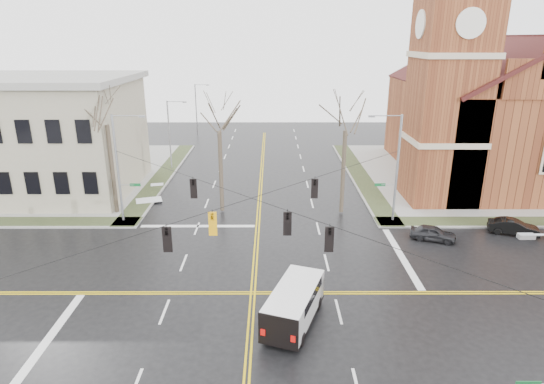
{
  "coord_description": "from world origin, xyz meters",
  "views": [
    {
      "loc": [
        1.14,
        -24.46,
        14.86
      ],
      "look_at": [
        1.19,
        6.0,
        4.53
      ],
      "focal_mm": 30.0,
      "sensor_mm": 36.0,
      "label": 1
    }
  ],
  "objects_px": {
    "streetlight_north_a": "(170,132)",
    "tree_nw_near": "(219,126)",
    "tree_nw_far": "(106,119)",
    "tree_ne": "(346,125)",
    "streetlight_north_b": "(197,107)",
    "signal_pole_ne": "(395,166)",
    "parked_car_a": "(433,233)",
    "parked_car_b": "(513,227)",
    "cargo_van": "(295,301)",
    "signal_pole_nw": "(120,166)",
    "church": "(491,101)"
  },
  "relations": [
    {
      "from": "signal_pole_nw",
      "to": "tree_nw_near",
      "type": "relative_size",
      "value": 0.83
    },
    {
      "from": "streetlight_north_a",
      "to": "parked_car_a",
      "type": "distance_m",
      "value": 31.88
    },
    {
      "from": "signal_pole_nw",
      "to": "tree_nw_far",
      "type": "distance_m",
      "value": 4.27
    },
    {
      "from": "church",
      "to": "tree_ne",
      "type": "distance_m",
      "value": 20.74
    },
    {
      "from": "tree_nw_far",
      "to": "tree_ne",
      "type": "relative_size",
      "value": 1.07
    },
    {
      "from": "signal_pole_ne",
      "to": "tree_nw_near",
      "type": "bearing_deg",
      "value": 170.87
    },
    {
      "from": "church",
      "to": "tree_nw_far",
      "type": "relative_size",
      "value": 2.35
    },
    {
      "from": "streetlight_north_a",
      "to": "parked_car_a",
      "type": "height_order",
      "value": "streetlight_north_a"
    },
    {
      "from": "signal_pole_ne",
      "to": "tree_nw_far",
      "type": "bearing_deg",
      "value": 175.22
    },
    {
      "from": "church",
      "to": "tree_nw_near",
      "type": "distance_m",
      "value": 30.12
    },
    {
      "from": "tree_nw_near",
      "to": "cargo_van",
      "type": "bearing_deg",
      "value": -71.01
    },
    {
      "from": "church",
      "to": "parked_car_a",
      "type": "relative_size",
      "value": 8.05
    },
    {
      "from": "signal_pole_ne",
      "to": "tree_nw_near",
      "type": "relative_size",
      "value": 0.83
    },
    {
      "from": "tree_ne",
      "to": "tree_nw_far",
      "type": "bearing_deg",
      "value": 179.9
    },
    {
      "from": "tree_nw_near",
      "to": "tree_ne",
      "type": "height_order",
      "value": "tree_ne"
    },
    {
      "from": "streetlight_north_a",
      "to": "tree_nw_far",
      "type": "height_order",
      "value": "tree_nw_far"
    },
    {
      "from": "streetlight_north_b",
      "to": "tree_nw_far",
      "type": "relative_size",
      "value": 0.68
    },
    {
      "from": "signal_pole_nw",
      "to": "tree_ne",
      "type": "distance_m",
      "value": 19.05
    },
    {
      "from": "cargo_van",
      "to": "parked_car_b",
      "type": "relative_size",
      "value": 1.54
    },
    {
      "from": "streetlight_north_b",
      "to": "tree_ne",
      "type": "bearing_deg",
      "value": -62.41
    },
    {
      "from": "streetlight_north_a",
      "to": "streetlight_north_b",
      "type": "xyz_separation_m",
      "value": [
        0.0,
        20.0,
        0.0
      ]
    },
    {
      "from": "signal_pole_ne",
      "to": "signal_pole_nw",
      "type": "relative_size",
      "value": 1.0
    },
    {
      "from": "tree_ne",
      "to": "signal_pole_ne",
      "type": "bearing_deg",
      "value": -26.64
    },
    {
      "from": "parked_car_b",
      "to": "tree_nw_far",
      "type": "relative_size",
      "value": 0.32
    },
    {
      "from": "streetlight_north_a",
      "to": "tree_nw_far",
      "type": "bearing_deg",
      "value": -97.96
    },
    {
      "from": "signal_pole_nw",
      "to": "streetlight_north_a",
      "type": "distance_m",
      "value": 16.52
    },
    {
      "from": "tree_nw_near",
      "to": "parked_car_b",
      "type": "bearing_deg",
      "value": -11.97
    },
    {
      "from": "streetlight_north_a",
      "to": "cargo_van",
      "type": "relative_size",
      "value": 1.38
    },
    {
      "from": "streetlight_north_a",
      "to": "tree_nw_near",
      "type": "relative_size",
      "value": 0.74
    },
    {
      "from": "signal_pole_ne",
      "to": "signal_pole_nw",
      "type": "height_order",
      "value": "same"
    },
    {
      "from": "streetlight_north_b",
      "to": "tree_ne",
      "type": "distance_m",
      "value": 39.11
    },
    {
      "from": "streetlight_north_b",
      "to": "cargo_van",
      "type": "bearing_deg",
      "value": -75.55
    },
    {
      "from": "signal_pole_nw",
      "to": "tree_nw_near",
      "type": "height_order",
      "value": "tree_nw_near"
    },
    {
      "from": "tree_nw_far",
      "to": "tree_nw_near",
      "type": "height_order",
      "value": "tree_nw_far"
    },
    {
      "from": "cargo_van",
      "to": "signal_pole_nw",
      "type": "bearing_deg",
      "value": 153.53
    },
    {
      "from": "tree_ne",
      "to": "signal_pole_nw",
      "type": "bearing_deg",
      "value": -173.98
    },
    {
      "from": "signal_pole_ne",
      "to": "parked_car_b",
      "type": "distance_m",
      "value": 10.42
    },
    {
      "from": "signal_pole_nw",
      "to": "tree_ne",
      "type": "relative_size",
      "value": 0.82
    },
    {
      "from": "signal_pole_nw",
      "to": "cargo_van",
      "type": "relative_size",
      "value": 1.56
    },
    {
      "from": "tree_ne",
      "to": "cargo_van",
      "type": "bearing_deg",
      "value": -106.87
    },
    {
      "from": "tree_nw_near",
      "to": "signal_pole_ne",
      "type": "bearing_deg",
      "value": -9.13
    },
    {
      "from": "church",
      "to": "signal_pole_ne",
      "type": "xyz_separation_m",
      "value": [
        -13.44,
        -13.28,
        -3.48
      ]
    },
    {
      "from": "streetlight_north_b",
      "to": "tree_ne",
      "type": "xyz_separation_m",
      "value": [
        18.04,
        -34.53,
        3.48
      ]
    },
    {
      "from": "signal_pole_nw",
      "to": "streetlight_north_a",
      "type": "height_order",
      "value": "signal_pole_nw"
    },
    {
      "from": "streetlight_north_b",
      "to": "cargo_van",
      "type": "distance_m",
      "value": 52.59
    },
    {
      "from": "signal_pole_nw",
      "to": "streetlight_north_a",
      "type": "xyz_separation_m",
      "value": [
        0.67,
        16.5,
        -0.48
      ]
    },
    {
      "from": "parked_car_a",
      "to": "signal_pole_ne",
      "type": "bearing_deg",
      "value": 51.61
    },
    {
      "from": "parked_car_a",
      "to": "church",
      "type": "bearing_deg",
      "value": -13.21
    },
    {
      "from": "streetlight_north_a",
      "to": "tree_ne",
      "type": "xyz_separation_m",
      "value": [
        18.04,
        -14.53,
        3.48
      ]
    },
    {
      "from": "signal_pole_ne",
      "to": "church",
      "type": "bearing_deg",
      "value": 44.66
    }
  ]
}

